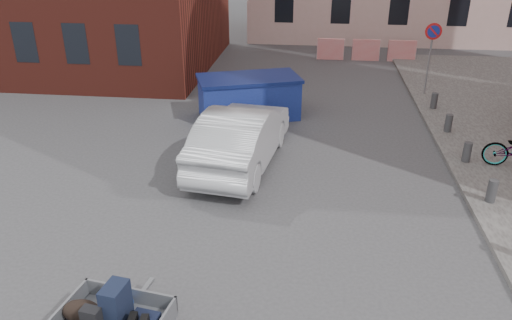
# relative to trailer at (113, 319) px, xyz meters

# --- Properties ---
(ground) EXTENTS (120.00, 120.00, 0.00)m
(ground) POSITION_rel_trailer_xyz_m (1.03, 4.05, -0.61)
(ground) COLOR #38383A
(ground) RESTS_ON ground
(no_parking_sign) EXTENTS (0.60, 0.09, 2.65)m
(no_parking_sign) POSITION_rel_trailer_xyz_m (7.03, 13.54, 1.41)
(no_parking_sign) COLOR gray
(no_parking_sign) RESTS_ON sidewalk
(bollards) EXTENTS (0.22, 9.02, 0.55)m
(bollards) POSITION_rel_trailer_xyz_m (7.03, 7.45, -0.21)
(bollards) COLOR #3A3A3D
(bollards) RESTS_ON sidewalk
(barriers) EXTENTS (4.70, 0.18, 1.00)m
(barriers) POSITION_rel_trailer_xyz_m (5.23, 19.05, -0.11)
(barriers) COLOR red
(barriers) RESTS_ON ground
(trailer) EXTENTS (1.75, 1.91, 1.20)m
(trailer) POSITION_rel_trailer_xyz_m (0.00, 0.00, 0.00)
(trailer) COLOR black
(trailer) RESTS_ON ground
(dumpster) EXTENTS (3.73, 2.74, 1.40)m
(dumpster) POSITION_rel_trailer_xyz_m (0.65, 10.55, 0.10)
(dumpster) COLOR navy
(dumpster) RESTS_ON ground
(silver_car) EXTENTS (2.34, 5.09, 1.62)m
(silver_car) POSITION_rel_trailer_xyz_m (0.93, 6.85, 0.20)
(silver_car) COLOR #A5A8AD
(silver_car) RESTS_ON ground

